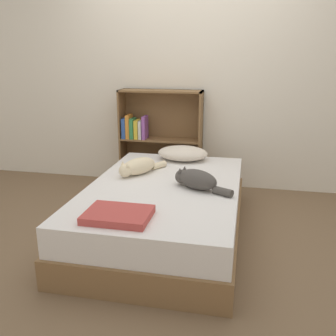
{
  "coord_description": "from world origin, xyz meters",
  "views": [
    {
      "loc": [
        0.64,
        -2.84,
        1.47
      ],
      "look_at": [
        0.0,
        0.15,
        0.54
      ],
      "focal_mm": 40.0,
      "sensor_mm": 36.0,
      "label": 1
    }
  ],
  "objects_px": {
    "pillow": "(183,153)",
    "bookshelf": "(157,137)",
    "bed": "(164,210)",
    "cat_light": "(138,167)",
    "cat_dark": "(196,180)"
  },
  "relations": [
    {
      "from": "pillow",
      "to": "bookshelf",
      "type": "xyz_separation_m",
      "value": [
        -0.37,
        0.46,
        0.06
      ]
    },
    {
      "from": "bed",
      "to": "bookshelf",
      "type": "height_order",
      "value": "bookshelf"
    },
    {
      "from": "bed",
      "to": "pillow",
      "type": "distance_m",
      "value": 0.83
    },
    {
      "from": "pillow",
      "to": "cat_light",
      "type": "distance_m",
      "value": 0.63
    },
    {
      "from": "pillow",
      "to": "cat_dark",
      "type": "xyz_separation_m",
      "value": [
        0.25,
        -0.8,
        0.0
      ]
    },
    {
      "from": "cat_light",
      "to": "pillow",
      "type": "bearing_deg",
      "value": -177.29
    },
    {
      "from": "cat_dark",
      "to": "bookshelf",
      "type": "relative_size",
      "value": 0.45
    },
    {
      "from": "bed",
      "to": "bookshelf",
      "type": "bearing_deg",
      "value": 106.07
    },
    {
      "from": "cat_light",
      "to": "cat_dark",
      "type": "distance_m",
      "value": 0.62
    },
    {
      "from": "bed",
      "to": "cat_dark",
      "type": "distance_m",
      "value": 0.4
    },
    {
      "from": "bookshelf",
      "to": "cat_light",
      "type": "bearing_deg",
      "value": -86.44
    },
    {
      "from": "pillow",
      "to": "bookshelf",
      "type": "distance_m",
      "value": 0.59
    },
    {
      "from": "bed",
      "to": "bookshelf",
      "type": "distance_m",
      "value": 1.32
    },
    {
      "from": "pillow",
      "to": "cat_light",
      "type": "height_order",
      "value": "cat_light"
    },
    {
      "from": "pillow",
      "to": "bed",
      "type": "bearing_deg",
      "value": -91.38
    }
  ]
}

